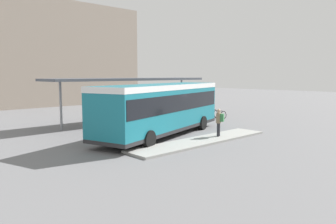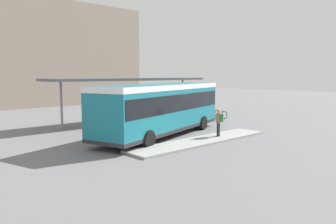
{
  "view_description": "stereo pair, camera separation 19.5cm",
  "coord_description": "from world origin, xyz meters",
  "px_view_note": "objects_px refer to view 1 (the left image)",
  "views": [
    {
      "loc": [
        -13.04,
        -14.52,
        3.66
      ],
      "look_at": [
        0.53,
        0.0,
        1.39
      ],
      "focal_mm": 35.0,
      "sensor_mm": 36.0,
      "label": 1
    },
    {
      "loc": [
        -12.9,
        -14.65,
        3.66
      ],
      "look_at": [
        0.53,
        0.0,
        1.39
      ],
      "focal_mm": 35.0,
      "sensor_mm": 36.0,
      "label": 2
    }
  ],
  "objects_px": {
    "potted_planter_near_shelter": "(164,114)",
    "city_bus": "(162,106)",
    "pedestrian_waiting": "(219,121)",
    "bicycle_red": "(211,113)",
    "bicycle_white": "(220,114)"
  },
  "relations": [
    {
      "from": "potted_planter_near_shelter",
      "to": "city_bus",
      "type": "bearing_deg",
      "value": -134.11
    },
    {
      "from": "pedestrian_waiting",
      "to": "city_bus",
      "type": "bearing_deg",
      "value": 8.23
    },
    {
      "from": "bicycle_red",
      "to": "potted_planter_near_shelter",
      "type": "bearing_deg",
      "value": -80.54
    },
    {
      "from": "pedestrian_waiting",
      "to": "bicycle_red",
      "type": "xyz_separation_m",
      "value": [
        6.89,
        6.32,
        -0.65
      ]
    },
    {
      "from": "bicycle_white",
      "to": "pedestrian_waiting",
      "type": "bearing_deg",
      "value": 136.3
    },
    {
      "from": "pedestrian_waiting",
      "to": "bicycle_red",
      "type": "relative_size",
      "value": 0.92
    },
    {
      "from": "bicycle_white",
      "to": "potted_planter_near_shelter",
      "type": "distance_m",
      "value": 5.81
    },
    {
      "from": "city_bus",
      "to": "potted_planter_near_shelter",
      "type": "relative_size",
      "value": 7.54
    },
    {
      "from": "city_bus",
      "to": "pedestrian_waiting",
      "type": "relative_size",
      "value": 6.84
    },
    {
      "from": "bicycle_red",
      "to": "potted_planter_near_shelter",
      "type": "distance_m",
      "value": 5.58
    },
    {
      "from": "city_bus",
      "to": "potted_planter_near_shelter",
      "type": "bearing_deg",
      "value": 29.02
    },
    {
      "from": "bicycle_white",
      "to": "bicycle_red",
      "type": "distance_m",
      "value": 0.87
    },
    {
      "from": "bicycle_red",
      "to": "city_bus",
      "type": "bearing_deg",
      "value": -60.58
    },
    {
      "from": "pedestrian_waiting",
      "to": "potted_planter_near_shelter",
      "type": "distance_m",
      "value": 6.34
    },
    {
      "from": "pedestrian_waiting",
      "to": "potted_planter_near_shelter",
      "type": "relative_size",
      "value": 1.1
    }
  ]
}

